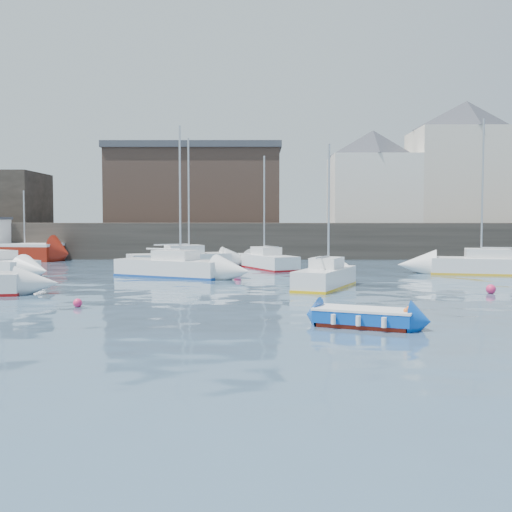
{
  "coord_description": "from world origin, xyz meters",
  "views": [
    {
      "loc": [
        0.14,
        -19.97,
        3.36
      ],
      "look_at": [
        0.0,
        12.0,
        1.5
      ],
      "focal_mm": 45.0,
      "sensor_mm": 36.0,
      "label": 1
    }
  ],
  "objects_px": {
    "sailboat_b": "(172,267)",
    "sailboat_d": "(493,265)",
    "sailboat_f": "(268,261)",
    "blue_dinghy": "(364,317)",
    "sailboat_h": "(180,260)",
    "buoy_mid": "(491,293)",
    "sailboat_c": "(325,277)",
    "fishing_boat": "(3,247)",
    "buoy_far": "(237,276)",
    "buoy_near": "(78,307)"
  },
  "relations": [
    {
      "from": "sailboat_f",
      "to": "buoy_mid",
      "type": "relative_size",
      "value": 17.43
    },
    {
      "from": "sailboat_c",
      "to": "fishing_boat",
      "type": "bearing_deg",
      "value": 139.3
    },
    {
      "from": "sailboat_f",
      "to": "fishing_boat",
      "type": "bearing_deg",
      "value": 157.74
    },
    {
      "from": "fishing_boat",
      "to": "sailboat_b",
      "type": "relative_size",
      "value": 1.03
    },
    {
      "from": "blue_dinghy",
      "to": "buoy_far",
      "type": "relative_size",
      "value": 7.77
    },
    {
      "from": "sailboat_h",
      "to": "buoy_mid",
      "type": "xyz_separation_m",
      "value": [
        15.78,
        -14.41,
        -0.57
      ]
    },
    {
      "from": "buoy_far",
      "to": "sailboat_h",
      "type": "bearing_deg",
      "value": 125.85
    },
    {
      "from": "sailboat_d",
      "to": "sailboat_f",
      "type": "xyz_separation_m",
      "value": [
        -13.5,
        4.29,
        -0.03
      ]
    },
    {
      "from": "blue_dinghy",
      "to": "fishing_boat",
      "type": "bearing_deg",
      "value": 127.0
    },
    {
      "from": "sailboat_c",
      "to": "buoy_near",
      "type": "xyz_separation_m",
      "value": [
        -10.14,
        -6.74,
        -0.54
      ]
    },
    {
      "from": "blue_dinghy",
      "to": "fishing_boat",
      "type": "relative_size",
      "value": 0.38
    },
    {
      "from": "sailboat_b",
      "to": "sailboat_d",
      "type": "relative_size",
      "value": 0.93
    },
    {
      "from": "fishing_boat",
      "to": "buoy_near",
      "type": "xyz_separation_m",
      "value": [
        13.73,
        -27.27,
        -1.09
      ]
    },
    {
      "from": "sailboat_f",
      "to": "buoy_near",
      "type": "height_order",
      "value": "sailboat_f"
    },
    {
      "from": "sailboat_d",
      "to": "sailboat_b",
      "type": "bearing_deg",
      "value": -175.11
    },
    {
      "from": "sailboat_c",
      "to": "sailboat_h",
      "type": "relative_size",
      "value": 0.8
    },
    {
      "from": "sailboat_b",
      "to": "buoy_far",
      "type": "relative_size",
      "value": 20.09
    },
    {
      "from": "sailboat_d",
      "to": "sailboat_f",
      "type": "distance_m",
      "value": 14.17
    },
    {
      "from": "sailboat_f",
      "to": "sailboat_h",
      "type": "height_order",
      "value": "sailboat_h"
    },
    {
      "from": "blue_dinghy",
      "to": "sailboat_h",
      "type": "distance_m",
      "value": 24.92
    },
    {
      "from": "sailboat_c",
      "to": "buoy_near",
      "type": "bearing_deg",
      "value": -146.37
    },
    {
      "from": "blue_dinghy",
      "to": "sailboat_c",
      "type": "distance_m",
      "value": 11.22
    },
    {
      "from": "sailboat_h",
      "to": "buoy_far",
      "type": "height_order",
      "value": "sailboat_h"
    },
    {
      "from": "blue_dinghy",
      "to": "sailboat_b",
      "type": "bearing_deg",
      "value": 115.93
    },
    {
      "from": "blue_dinghy",
      "to": "sailboat_d",
      "type": "distance_m",
      "value": 21.66
    },
    {
      "from": "fishing_boat",
      "to": "sailboat_d",
      "type": "height_order",
      "value": "sailboat_d"
    },
    {
      "from": "blue_dinghy",
      "to": "sailboat_h",
      "type": "bearing_deg",
      "value": 110.2
    },
    {
      "from": "buoy_near",
      "to": "sailboat_h",
      "type": "bearing_deg",
      "value": 85.21
    },
    {
      "from": "sailboat_c",
      "to": "sailboat_f",
      "type": "xyz_separation_m",
      "value": [
        -2.64,
        11.84,
        -0.0
      ]
    },
    {
      "from": "sailboat_h",
      "to": "blue_dinghy",
      "type": "bearing_deg",
      "value": -69.8
    },
    {
      "from": "sailboat_c",
      "to": "sailboat_f",
      "type": "distance_m",
      "value": 12.13
    },
    {
      "from": "sailboat_b",
      "to": "sailboat_d",
      "type": "height_order",
      "value": "sailboat_d"
    },
    {
      "from": "fishing_boat",
      "to": "sailboat_c",
      "type": "xyz_separation_m",
      "value": [
        23.87,
        -20.53,
        -0.55
      ]
    },
    {
      "from": "sailboat_f",
      "to": "buoy_near",
      "type": "bearing_deg",
      "value": -111.99
    },
    {
      "from": "fishing_boat",
      "to": "sailboat_b",
      "type": "height_order",
      "value": "sailboat_b"
    },
    {
      "from": "blue_dinghy",
      "to": "buoy_far",
      "type": "bearing_deg",
      "value": 104.33
    },
    {
      "from": "sailboat_b",
      "to": "buoy_near",
      "type": "bearing_deg",
      "value": -98.39
    },
    {
      "from": "blue_dinghy",
      "to": "buoy_mid",
      "type": "bearing_deg",
      "value": 51.37
    },
    {
      "from": "sailboat_d",
      "to": "buoy_far",
      "type": "relative_size",
      "value": 21.72
    },
    {
      "from": "buoy_mid",
      "to": "buoy_near",
      "type": "bearing_deg",
      "value": -165.46
    },
    {
      "from": "sailboat_f",
      "to": "sailboat_d",
      "type": "bearing_deg",
      "value": -17.64
    },
    {
      "from": "blue_dinghy",
      "to": "buoy_mid",
      "type": "xyz_separation_m",
      "value": [
        7.18,
        8.98,
        -0.33
      ]
    },
    {
      "from": "sailboat_c",
      "to": "sailboat_f",
      "type": "height_order",
      "value": "sailboat_f"
    },
    {
      "from": "buoy_near",
      "to": "sailboat_b",
      "type": "bearing_deg",
      "value": 81.61
    },
    {
      "from": "fishing_boat",
      "to": "sailboat_c",
      "type": "height_order",
      "value": "sailboat_c"
    },
    {
      "from": "buoy_mid",
      "to": "buoy_far",
      "type": "bearing_deg",
      "value": 143.16
    },
    {
      "from": "blue_dinghy",
      "to": "buoy_far",
      "type": "height_order",
      "value": "blue_dinghy"
    },
    {
      "from": "buoy_near",
      "to": "buoy_far",
      "type": "bearing_deg",
      "value": 66.93
    },
    {
      "from": "sailboat_d",
      "to": "buoy_mid",
      "type": "height_order",
      "value": "sailboat_d"
    },
    {
      "from": "sailboat_f",
      "to": "buoy_near",
      "type": "xyz_separation_m",
      "value": [
        -7.5,
        -18.58,
        -0.53
      ]
    }
  ]
}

